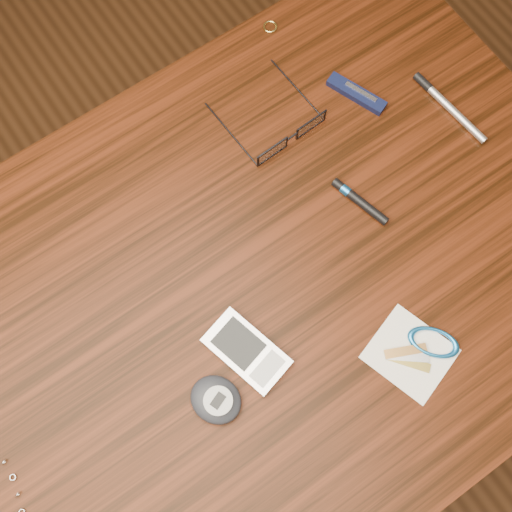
# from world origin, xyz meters

# --- Properties ---
(ground) EXTENTS (3.80, 3.80, 0.00)m
(ground) POSITION_xyz_m (0.00, 0.00, 0.00)
(ground) COLOR #472814
(ground) RESTS_ON ground
(desk) EXTENTS (1.00, 0.70, 0.75)m
(desk) POSITION_xyz_m (0.00, 0.00, 0.65)
(desk) COLOR #3B1609
(desk) RESTS_ON ground
(eyeglasses) EXTENTS (0.13, 0.13, 0.03)m
(eyeglasses) POSITION_xyz_m (0.17, 0.15, 0.76)
(eyeglasses) COLOR black
(eyeglasses) RESTS_ON desk
(gold_ring) EXTENTS (0.03, 0.03, 0.00)m
(gold_ring) POSITION_xyz_m (0.25, 0.32, 0.75)
(gold_ring) COLOR #DEC260
(gold_ring) RESTS_ON desk
(pda_phone) EXTENTS (0.08, 0.12, 0.02)m
(pda_phone) POSITION_xyz_m (-0.05, -0.06, 0.76)
(pda_phone) COLOR silver
(pda_phone) RESTS_ON desk
(pedometer) EXTENTS (0.08, 0.08, 0.03)m
(pedometer) POSITION_xyz_m (-0.12, -0.09, 0.76)
(pedometer) COLOR black
(pedometer) RESTS_ON desk
(notepad_keys) EXTENTS (0.13, 0.12, 0.01)m
(notepad_keys) POSITION_xyz_m (0.14, -0.19, 0.75)
(notepad_keys) COLOR white
(notepad_keys) RESTS_ON desk
(pocket_knife) EXTENTS (0.05, 0.09, 0.01)m
(pocket_knife) POSITION_xyz_m (0.29, 0.15, 0.76)
(pocket_knife) COLOR black
(pocket_knife) RESTS_ON desk
(silver_pen) EXTENTS (0.02, 0.14, 0.01)m
(silver_pen) POSITION_xyz_m (0.38, 0.07, 0.76)
(silver_pen) COLOR silver
(silver_pen) RESTS_ON desk
(black_blue_pen) EXTENTS (0.03, 0.09, 0.01)m
(black_blue_pen) POSITION_xyz_m (0.19, 0.02, 0.76)
(black_blue_pen) COLOR black
(black_blue_pen) RESTS_ON desk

